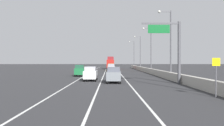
% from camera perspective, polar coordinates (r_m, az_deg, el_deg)
% --- Properties ---
extents(ground_plane, '(320.00, 320.00, 0.00)m').
position_cam_1_polar(ground_plane, '(70.12, 0.17, -1.81)').
color(ground_plane, '#2D2D30').
extents(lane_stripe_left, '(0.16, 130.00, 0.00)m').
position_cam_1_polar(lane_stripe_left, '(61.30, -4.88, -2.14)').
color(lane_stripe_left, silver).
rests_on(lane_stripe_left, ground_plane).
extents(lane_stripe_center, '(0.16, 130.00, 0.00)m').
position_cam_1_polar(lane_stripe_center, '(61.14, -1.60, -2.14)').
color(lane_stripe_center, silver).
rests_on(lane_stripe_center, ground_plane).
extents(lane_stripe_right, '(0.16, 130.00, 0.00)m').
position_cam_1_polar(lane_stripe_right, '(61.17, 1.68, -2.14)').
color(lane_stripe_right, silver).
rests_on(lane_stripe_right, ground_plane).
extents(jersey_barrier_right, '(0.60, 120.00, 1.10)m').
position_cam_1_polar(jersey_barrier_right, '(46.98, 10.48, -2.27)').
color(jersey_barrier_right, '#B2ADA3').
rests_on(jersey_barrier_right, ground_plane).
extents(overhead_sign_gantry, '(4.68, 0.36, 7.50)m').
position_cam_1_polar(overhead_sign_gantry, '(32.20, 13.19, 3.92)').
color(overhead_sign_gantry, '#47474C').
rests_on(overhead_sign_gantry, ground_plane).
extents(speed_advisory_sign, '(0.60, 0.11, 3.00)m').
position_cam_1_polar(speed_advisory_sign, '(21.26, 21.77, -2.31)').
color(speed_advisory_sign, '#4C4C51').
rests_on(speed_advisory_sign, ground_plane).
extents(lamp_post_right_second, '(2.14, 0.44, 10.64)m').
position_cam_1_polar(lamp_post_right_second, '(41.53, 12.40, 5.01)').
color(lamp_post_right_second, '#4C4C51').
rests_on(lamp_post_right_second, ground_plane).
extents(lamp_post_right_third, '(2.14, 0.44, 10.64)m').
position_cam_1_polar(lamp_post_right_third, '(62.14, 8.31, 3.50)').
color(lamp_post_right_third, '#4C4C51').
rests_on(lamp_post_right_third, ground_plane).
extents(lamp_post_right_fourth, '(2.14, 0.44, 10.64)m').
position_cam_1_polar(lamp_post_right_fourth, '(82.89, 6.04, 2.74)').
color(lamp_post_right_fourth, '#4C4C51').
rests_on(lamp_post_right_fourth, ground_plane).
extents(lamp_post_right_fifth, '(2.14, 0.44, 10.64)m').
position_cam_1_polar(lamp_post_right_fifth, '(103.74, 4.71, 2.28)').
color(lamp_post_right_fifth, '#4C4C51').
rests_on(lamp_post_right_fifth, ground_plane).
extents(car_silver_0, '(1.93, 4.26, 2.07)m').
position_cam_1_polar(car_silver_0, '(63.72, -0.22, -1.12)').
color(car_silver_0, '#B7B7BC').
rests_on(car_silver_0, ground_plane).
extents(car_gray_1, '(1.97, 4.76, 2.02)m').
position_cam_1_polar(car_gray_1, '(33.37, 0.40, -2.58)').
color(car_gray_1, slate).
rests_on(car_gray_1, ground_plane).
extents(car_green_2, '(1.85, 4.30, 2.06)m').
position_cam_1_polar(car_green_2, '(47.89, -7.00, -1.64)').
color(car_green_2, '#196033').
rests_on(car_green_2, ground_plane).
extents(car_white_3, '(1.79, 4.57, 1.98)m').
position_cam_1_polar(car_white_3, '(36.76, -4.70, -2.33)').
color(car_white_3, white).
rests_on(car_white_3, ground_plane).
extents(car_yellow_4, '(2.08, 4.71, 2.03)m').
position_cam_1_polar(car_yellow_4, '(74.64, -0.26, -0.90)').
color(car_yellow_4, gold).
rests_on(car_yellow_4, ground_plane).
extents(box_truck, '(2.62, 9.24, 4.27)m').
position_cam_1_polar(box_truck, '(88.29, -0.32, -0.08)').
color(box_truck, '#A51E19').
rests_on(box_truck, ground_plane).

